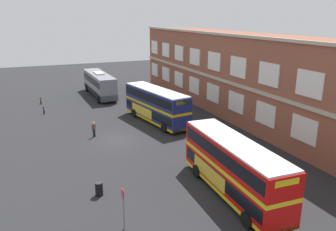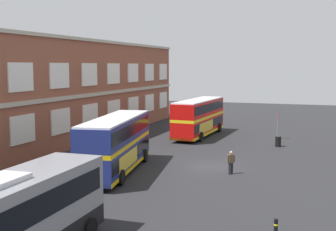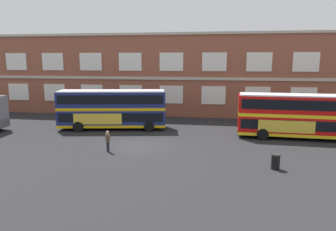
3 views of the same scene
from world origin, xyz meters
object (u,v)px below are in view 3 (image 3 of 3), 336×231
(waiting_passenger, at_px, (108,140))
(double_decker_near, at_px, (112,109))
(station_litter_bin, at_px, (276,162))
(double_decker_middle, at_px, (300,115))

(waiting_passenger, bearing_deg, double_decker_near, 106.22)
(double_decker_near, distance_m, station_litter_bin, 17.90)
(double_decker_near, bearing_deg, waiting_passenger, -73.78)
(double_decker_near, bearing_deg, double_decker_middle, -3.46)
(double_decker_near, height_order, station_litter_bin, double_decker_near)
(station_litter_bin, bearing_deg, waiting_passenger, 170.52)
(waiting_passenger, height_order, station_litter_bin, waiting_passenger)
(double_decker_near, relative_size, double_decker_middle, 1.02)
(double_decker_middle, xyz_separation_m, waiting_passenger, (-15.93, -6.90, -1.22))
(station_litter_bin, bearing_deg, double_decker_middle, 68.38)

